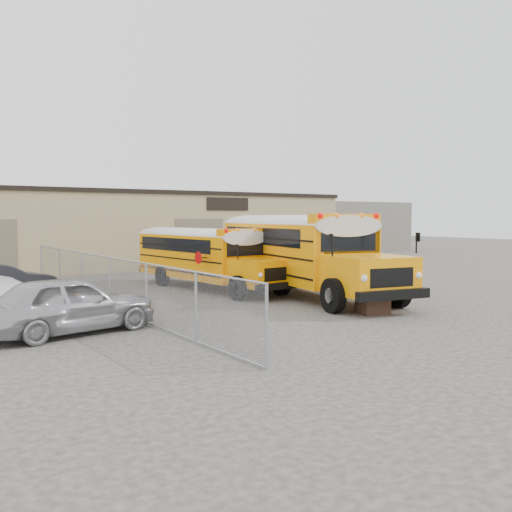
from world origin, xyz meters
TOP-DOWN VIEW (x-y plane):
  - ground at (0.00, 0.00)m, footprint 120.00×120.00m
  - warehouse at (-0.00, 19.99)m, footprint 30.20×10.20m
  - chainlink_fence at (-6.00, 3.00)m, footprint 0.07×18.07m
  - distant_building_right at (24.00, 24.00)m, footprint 10.00×8.00m
  - school_bus_left at (-0.85, 11.90)m, footprint 2.93×9.30m
  - school_bus_right at (3.05, 9.40)m, footprint 4.60×11.48m
  - tarp_bundle at (0.74, -2.44)m, footprint 1.06×0.99m
  - car_silver at (-8.25, -0.03)m, footprint 4.90×2.63m

SIDE VIEW (x-z plane):
  - ground at x=0.00m, z-range 0.00..0.00m
  - tarp_bundle at x=0.74m, z-range 0.02..1.33m
  - car_silver at x=-8.25m, z-range 0.00..1.58m
  - chainlink_fence at x=-6.00m, z-range 0.00..1.80m
  - school_bus_left at x=-0.85m, z-range 0.21..2.89m
  - school_bus_right at x=3.05m, z-range 0.26..3.53m
  - distant_building_right at x=24.00m, z-range 0.00..4.40m
  - warehouse at x=0.00m, z-range 0.04..4.71m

